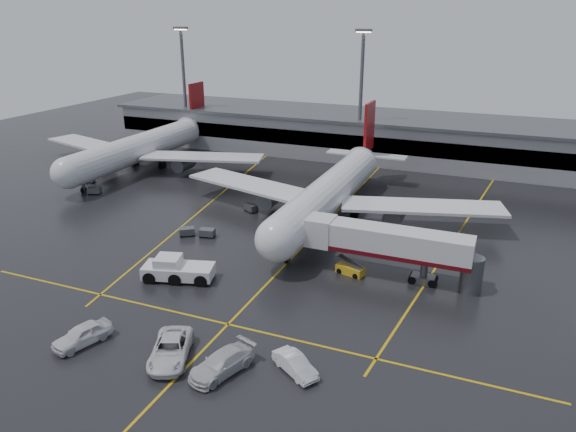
% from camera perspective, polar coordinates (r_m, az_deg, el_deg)
% --- Properties ---
extents(ground, '(220.00, 220.00, 0.00)m').
position_cam_1_polar(ground, '(71.86, 2.09, -2.68)').
color(ground, black).
rests_on(ground, ground).
extents(apron_line_centre, '(0.25, 90.00, 0.02)m').
position_cam_1_polar(apron_line_centre, '(71.86, 2.09, -2.68)').
color(apron_line_centre, gold).
rests_on(apron_line_centre, ground).
extents(apron_line_stop, '(60.00, 0.25, 0.02)m').
position_cam_1_polar(apron_line_stop, '(54.07, -6.30, -11.21)').
color(apron_line_stop, gold).
rests_on(apron_line_stop, ground).
extents(apron_line_left, '(9.99, 69.35, 0.02)m').
position_cam_1_polar(apron_line_left, '(88.41, -7.82, 1.69)').
color(apron_line_left, gold).
rests_on(apron_line_left, ground).
extents(apron_line_right, '(7.57, 69.64, 0.02)m').
position_cam_1_polar(apron_line_right, '(77.47, 17.34, -1.87)').
color(apron_line_right, gold).
rests_on(apron_line_right, ground).
extents(terminal, '(122.00, 19.00, 8.60)m').
position_cam_1_polar(terminal, '(114.76, 10.65, 8.15)').
color(terminal, gray).
rests_on(terminal, ground).
extents(light_mast_left, '(3.00, 1.20, 25.45)m').
position_cam_1_polar(light_mast_left, '(124.90, -10.86, 13.86)').
color(light_mast_left, '#595B60').
rests_on(light_mast_left, ground).
extents(light_mast_mid, '(3.00, 1.20, 25.45)m').
position_cam_1_polar(light_mast_mid, '(108.49, 7.67, 13.06)').
color(light_mast_mid, '#595B60').
rests_on(light_mast_mid, ground).
extents(main_airliner, '(48.80, 45.60, 14.10)m').
position_cam_1_polar(main_airliner, '(78.98, 4.60, 2.71)').
color(main_airliner, silver).
rests_on(main_airliner, ground).
extents(second_airliner, '(48.80, 45.60, 14.10)m').
position_cam_1_polar(second_airliner, '(108.56, -14.98, 7.04)').
color(second_airliner, silver).
rests_on(second_airliner, ground).
extents(jet_bridge, '(19.90, 3.40, 6.05)m').
position_cam_1_polar(jet_bridge, '(62.02, 10.49, -2.99)').
color(jet_bridge, silver).
rests_on(jet_bridge, ground).
extents(pushback_tractor, '(8.47, 5.29, 2.82)m').
position_cam_1_polar(pushback_tractor, '(62.88, -11.60, -5.56)').
color(pushback_tractor, silver).
rests_on(pushback_tractor, ground).
extents(belt_loader, '(3.49, 2.21, 2.05)m').
position_cam_1_polar(belt_loader, '(63.44, 6.53, -5.62)').
color(belt_loader, gold).
rests_on(belt_loader, ground).
extents(service_van_a, '(5.51, 7.46, 1.88)m').
position_cam_1_polar(service_van_a, '(49.64, -12.21, -13.51)').
color(service_van_a, white).
rests_on(service_van_a, ground).
extents(service_van_b, '(4.43, 6.73, 1.81)m').
position_cam_1_polar(service_van_b, '(47.38, -6.94, -15.05)').
color(service_van_b, silver).
rests_on(service_van_b, ground).
extents(service_van_c, '(4.86, 3.90, 1.55)m').
position_cam_1_polar(service_van_c, '(47.14, 0.75, -15.27)').
color(service_van_c, white).
rests_on(service_van_c, ground).
extents(service_van_d, '(3.77, 5.88, 1.86)m').
position_cam_1_polar(service_van_d, '(53.88, -20.76, -11.55)').
color(service_van_d, white).
rests_on(service_van_d, ground).
extents(baggage_cart_a, '(2.21, 1.65, 1.12)m').
position_cam_1_polar(baggage_cart_a, '(73.89, -8.48, -1.71)').
color(baggage_cart_a, '#595B60').
rests_on(baggage_cart_a, ground).
extents(baggage_cart_b, '(2.38, 2.22, 1.12)m').
position_cam_1_polar(baggage_cart_b, '(74.73, -10.54, -1.57)').
color(baggage_cart_b, '#595B60').
rests_on(baggage_cart_b, ground).
extents(baggage_cart_c, '(2.37, 2.07, 1.12)m').
position_cam_1_polar(baggage_cart_c, '(82.50, -3.90, 0.89)').
color(baggage_cart_c, '#595B60').
rests_on(baggage_cart_c, ground).
extents(baggage_cart_d, '(2.35, 1.97, 1.12)m').
position_cam_1_polar(baggage_cart_d, '(102.68, -20.18, 3.63)').
color(baggage_cart_d, '#595B60').
rests_on(baggage_cart_d, ground).
extents(baggage_cart_e, '(2.33, 1.91, 1.12)m').
position_cam_1_polar(baggage_cart_e, '(95.95, -19.62, 2.56)').
color(baggage_cart_e, '#595B60').
rests_on(baggage_cart_e, ground).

